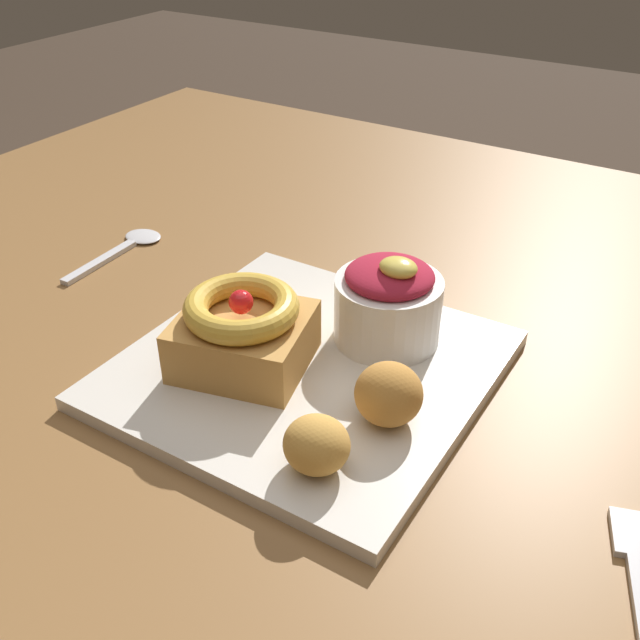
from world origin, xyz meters
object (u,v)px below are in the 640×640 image
object	(u,v)px
cake_slice	(243,331)
berry_ramekin	(391,303)
fritter_front	(389,394)
fritter_middle	(317,445)
spoon	(125,247)
front_plate	(306,369)

from	to	relation	value
cake_slice	berry_ramekin	world-z (taller)	berry_ramekin
fritter_front	fritter_middle	world-z (taller)	fritter_front
spoon	fritter_middle	bearing A→B (deg)	-119.17
berry_ramekin	fritter_middle	xyz separation A→B (m)	(0.03, -0.15, -0.01)
front_plate	spoon	distance (m)	0.28
berry_ramekin	fritter_front	size ratio (longest dim) A/B	1.80
spoon	cake_slice	bearing A→B (deg)	-116.81
spoon	fritter_front	bearing A→B (deg)	-108.95
fritter_front	cake_slice	bearing A→B (deg)	179.85
front_plate	fritter_middle	size ratio (longest dim) A/B	6.07
front_plate	spoon	size ratio (longest dim) A/B	2.07
berry_ramekin	fritter_front	world-z (taller)	berry_ramekin
berry_ramekin	front_plate	bearing A→B (deg)	-121.74
cake_slice	berry_ramekin	xyz separation A→B (m)	(0.08, 0.09, 0.00)
berry_ramekin	spoon	distance (m)	0.31
fritter_middle	cake_slice	bearing A→B (deg)	148.38
cake_slice	fritter_front	world-z (taller)	cake_slice
berry_ramekin	fritter_front	bearing A→B (deg)	-63.39
front_plate	berry_ramekin	world-z (taller)	berry_ramekin
cake_slice	berry_ramekin	size ratio (longest dim) A/B	1.33
fritter_front	fritter_middle	bearing A→B (deg)	-104.93
berry_ramekin	spoon	size ratio (longest dim) A/B	0.67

